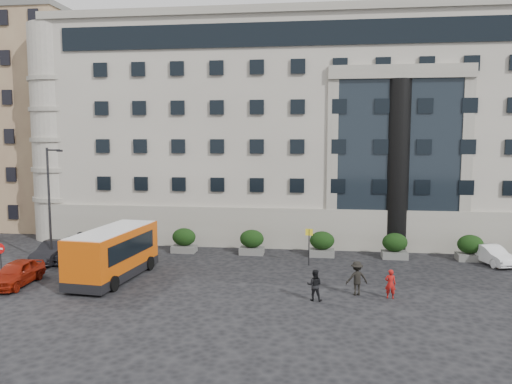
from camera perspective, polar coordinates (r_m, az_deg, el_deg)
ground at (r=30.35m, az=-4.78°, el=-10.39°), size 120.00×120.00×0.00m
civic_building at (r=50.44m, az=7.15°, el=6.56°), size 44.00×24.00×18.00m
entrance_column at (r=39.24m, az=15.87°, el=2.83°), size 1.80×1.80×13.00m
apartment_near at (r=57.05m, az=-24.83°, el=7.00°), size 14.00×14.00×20.00m
apartment_far at (r=74.27m, az=-19.43°, el=7.68°), size 13.00×13.00×22.00m
hedge_a at (r=38.41m, az=-8.23°, el=-5.46°), size 1.80×1.26×1.84m
hedge_b at (r=37.38m, az=-0.48°, el=-5.72°), size 1.80×1.26×1.84m
hedge_c at (r=37.05m, az=7.55°, el=-5.88°), size 1.80×1.26×1.84m
hedge_d at (r=37.46m, az=15.58°, el=-5.93°), size 1.80×1.26×1.84m
hedge_e at (r=38.56m, az=23.28°, el=-5.86°), size 1.80×1.26×1.84m
street_lamp at (r=36.50m, az=-22.47°, el=-1.01°), size 1.16×0.18×8.00m
bus_stop_sign at (r=34.15m, az=6.08°, el=-5.52°), size 0.50×0.08×2.52m
no_entry_sign at (r=34.13m, az=-27.21°, el=-6.33°), size 0.64×0.16×2.32m
minibus at (r=32.04m, az=-15.99°, el=-6.56°), size 3.36×7.65×3.10m
red_truck at (r=51.91m, az=-17.85°, el=-2.03°), size 2.56×5.38×2.89m
parked_car_a at (r=32.91m, az=-25.70°, el=-8.35°), size 1.94×4.39×1.47m
parked_car_b at (r=37.99m, az=-22.12°, el=-6.31°), size 1.72×4.45×1.45m
parked_car_c at (r=38.45m, az=-20.34°, el=-6.05°), size 2.49×5.30×1.49m
parked_car_d at (r=50.71m, az=-20.02°, el=-3.15°), size 2.68×5.37×1.46m
white_taxi at (r=38.22m, az=25.30°, el=-6.49°), size 2.51×4.18×1.30m
pedestrian_a at (r=28.33m, az=15.10°, el=-10.11°), size 0.62×0.44×1.60m
pedestrian_b at (r=27.22m, az=6.71°, el=-10.52°), size 0.86×0.68×1.69m
pedestrian_c at (r=28.47m, az=11.45°, el=-9.63°), size 1.36×1.00×1.89m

